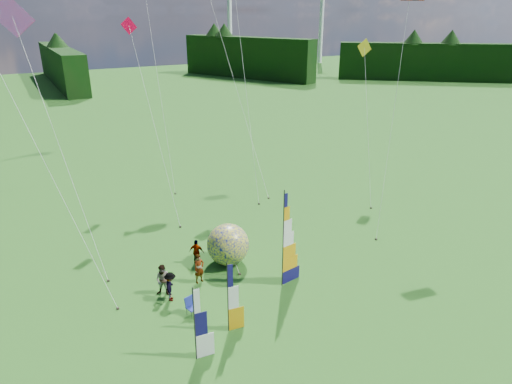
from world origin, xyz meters
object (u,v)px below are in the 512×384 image
side_banner_left (228,299)px  spectator_d (197,252)px  spectator_c (171,287)px  kite_whale (230,59)px  feather_banner_main (283,241)px  spectator_a (199,269)px  spectator_b (163,280)px  side_banner_far (195,326)px  bol_inflatable (228,244)px  camp_chair (192,307)px

side_banner_left → spectator_d: size_ratio=2.33×
spectator_c → side_banner_left: bearing=-134.4°
spectator_c → kite_whale: (11.19, 15.59, 9.58)m
feather_banner_main → spectator_a: 4.96m
spectator_c → kite_whale: kite_whale is taller
feather_banner_main → spectator_b: size_ratio=3.07×
feather_banner_main → spectator_a: (-3.87, 2.49, -1.86)m
spectator_a → spectator_b: 2.12m
spectator_a → spectator_c: 2.12m
side_banner_far → bol_inflatable: size_ratio=1.41×
side_banner_far → camp_chair: 3.40m
side_banner_far → camp_chair: side_banner_far is taller
bol_inflatable → spectator_c: bol_inflatable is taller
feather_banner_main → kite_whale: (5.38, 17.23, 7.67)m
feather_banner_main → side_banner_left: bearing=-164.4°
spectator_a → spectator_c: (-1.94, -0.86, -0.05)m
side_banner_far → side_banner_left: bearing=31.9°
kite_whale → spectator_c: bearing=-122.5°
feather_banner_main → spectator_b: bearing=149.0°
spectator_d → spectator_a: bearing=111.8°
side_banner_left → kite_whale: kite_whale is taller
side_banner_left → bol_inflatable: side_banner_left is taller
camp_chair → spectator_c: bearing=89.7°
bol_inflatable → spectator_a: (-2.30, -1.08, -0.39)m
side_banner_far → spectator_c: size_ratio=2.18×
side_banner_far → kite_whale: size_ratio=0.17×
side_banner_left → camp_chair: 2.60m
feather_banner_main → bol_inflatable: feather_banner_main is taller
spectator_a → bol_inflatable: bearing=12.5°
side_banner_far → bol_inflatable: side_banner_far is taller
spectator_a → spectator_b: (-2.11, -0.23, 0.03)m
spectator_b → kite_whale: 21.05m
bol_inflatable → side_banner_far: bearing=-125.4°
side_banner_far → spectator_b: 5.42m
bol_inflatable → spectator_d: (-1.66, 0.88, -0.48)m
spectator_d → spectator_b: bearing=78.4°
kite_whale → spectator_b: bearing=-124.1°
camp_chair → spectator_b: bearing=89.4°
feather_banner_main → spectator_b: (-5.98, 2.26, -1.83)m
spectator_a → camp_chair: (-1.44, -2.58, -0.38)m
feather_banner_main → camp_chair: feather_banner_main is taller
side_banner_left → spectator_b: 4.75m
feather_banner_main → side_banner_far: (-6.30, -3.08, -0.95)m
spectator_d → kite_whale: (8.61, 12.77, 9.62)m
spectator_d → spectator_c: bearing=87.4°
side_banner_left → spectator_d: 6.69m
side_banner_left → feather_banner_main: bearing=32.3°
feather_banner_main → camp_chair: size_ratio=5.66×
spectator_d → bol_inflatable: bearing=-168.2°
bol_inflatable → spectator_b: 4.61m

